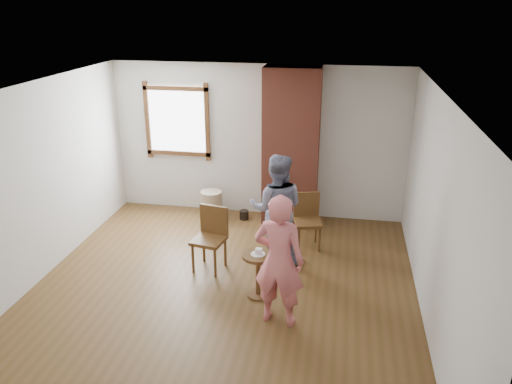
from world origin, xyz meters
TOP-DOWN VIEW (x-y plane):
  - ground at (0.00, 0.00)m, footprint 5.50×5.50m
  - room_shell at (-0.06, 0.61)m, footprint 5.04×5.52m
  - brick_chimney at (0.60, 2.50)m, footprint 0.90×0.50m
  - stoneware_crock at (-0.75, 2.40)m, footprint 0.38×0.38m
  - dark_pot at (-0.17, 2.40)m, footprint 0.16×0.16m
  - dining_chair_left at (-0.30, 0.72)m, footprint 0.49×0.49m
  - dining_chair_right at (0.97, 1.61)m, footprint 0.48×0.48m
  - side_table at (0.48, 0.09)m, footprint 0.40×0.40m
  - cake_plate at (0.48, 0.09)m, footprint 0.18×0.18m
  - cake_slice at (0.49, 0.09)m, footprint 0.08×0.07m
  - man at (0.57, 1.08)m, footprint 0.80×0.63m
  - person_pink at (0.80, -0.39)m, footprint 0.64×0.47m

SIDE VIEW (x-z plane):
  - ground at x=0.00m, z-range 0.00..0.00m
  - dark_pot at x=-0.17m, z-range 0.00..0.16m
  - stoneware_crock at x=-0.75m, z-range 0.00..0.47m
  - side_table at x=0.48m, z-range 0.10..0.70m
  - dining_chair_right at x=0.97m, z-range 0.05..0.89m
  - dining_chair_left at x=-0.30m, z-range 0.05..0.95m
  - cake_plate at x=0.48m, z-range 0.60..0.61m
  - cake_slice at x=0.49m, z-range 0.61..0.67m
  - person_pink at x=0.80m, z-range 0.00..1.61m
  - man at x=0.57m, z-range 0.00..1.61m
  - brick_chimney at x=0.60m, z-range 0.00..2.60m
  - room_shell at x=-0.06m, z-range 0.50..3.12m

